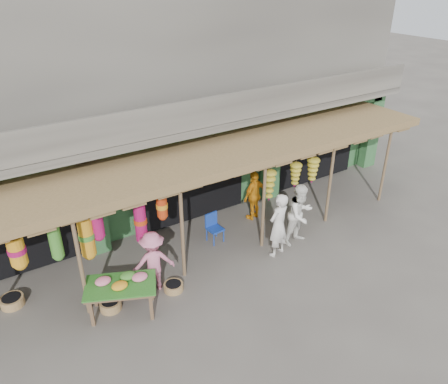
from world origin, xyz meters
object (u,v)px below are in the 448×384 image
flower_table (121,285)px  blue_chair (213,226)px  person_right (300,214)px  person_vendor (254,195)px  person_shopper (153,262)px  person_front (278,225)px

flower_table → blue_chair: size_ratio=2.10×
flower_table → person_right: 5.30m
person_right → person_vendor: (-0.29, 1.78, -0.11)m
flower_table → person_right: person_right is taller
blue_chair → person_shopper: person_shopper is taller
person_shopper → person_right: bearing=-171.3°
flower_table → person_right: bearing=23.9°
person_front → person_right: bearing=174.4°
flower_table → person_shopper: (0.95, 0.37, 0.05)m
person_front → person_vendor: bearing=-121.6°
person_right → person_vendor: person_right is taller
person_vendor → person_shopper: person_vendor is taller
flower_table → person_vendor: bearing=43.5°
blue_chair → person_shopper: size_ratio=0.54×
blue_chair → person_right: 2.49m
flower_table → blue_chair: 3.58m
blue_chair → person_right: size_ratio=0.47×
person_front → person_vendor: person_front is taller
flower_table → blue_chair: (3.28, 1.40, -0.28)m
flower_table → person_vendor: (5.01, 1.79, 0.05)m
person_front → person_vendor: size_ratio=1.15×
blue_chair → person_right: bearing=-39.5°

